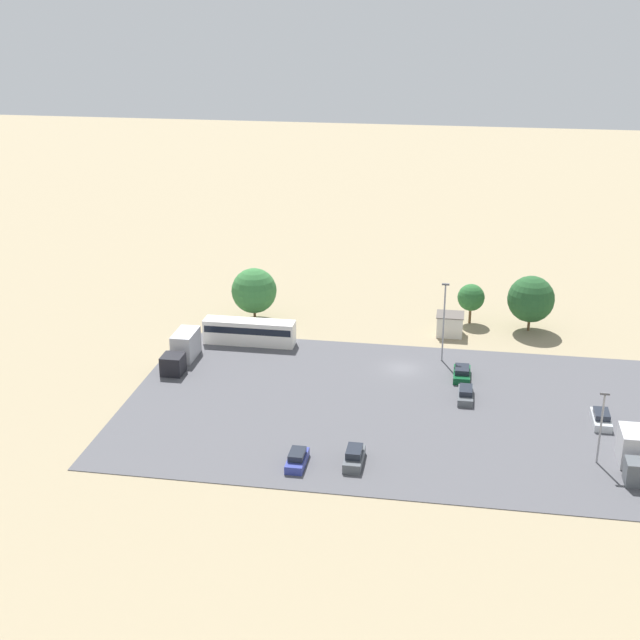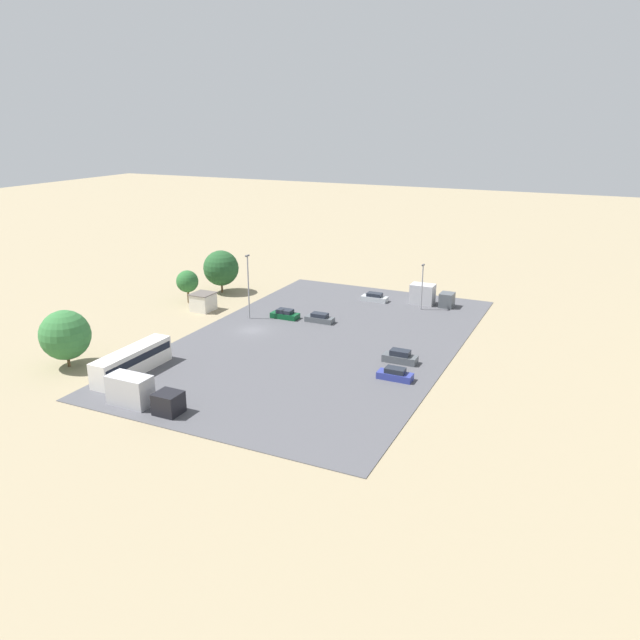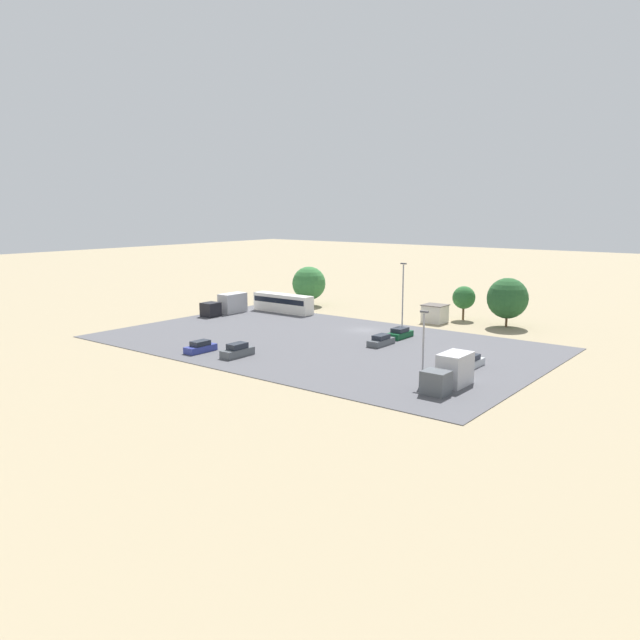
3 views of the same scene
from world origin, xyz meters
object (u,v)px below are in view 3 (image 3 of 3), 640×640
object	(u,v)px
parked_car_0	(400,334)
parked_car_1	(381,341)
parked_car_3	(200,347)
parked_truck_1	(227,305)
shed_building	(435,314)
parked_car_2	(237,351)
parked_truck_0	(450,373)
bus	(283,302)
parked_car_4	(470,362)

from	to	relation	value
parked_car_0	parked_car_1	size ratio (longest dim) A/B	0.98
parked_car_3	parked_truck_1	world-z (taller)	parked_truck_1
parked_car_0	parked_car_3	world-z (taller)	parked_car_3
shed_building	parked_car_2	xyz separation A→B (m)	(8.07, 36.02, -0.69)
parked_truck_1	parked_car_3	bearing A→B (deg)	129.87
parked_car_1	parked_car_3	size ratio (longest dim) A/B	1.05
parked_car_0	parked_truck_0	distance (m)	24.80
bus	parked_car_4	size ratio (longest dim) A/B	2.64
bus	parked_car_4	xyz separation A→B (m)	(-42.18, 15.69, -1.12)
shed_building	parked_car_0	xyz separation A→B (m)	(-1.89, 14.00, -0.79)
parked_car_3	parked_car_4	bearing A→B (deg)	24.64
parked_car_1	parked_truck_0	distance (m)	20.51
parked_car_1	parked_truck_1	distance (m)	35.03
shed_building	parked_car_0	world-z (taller)	shed_building
parked_car_0	parked_truck_1	bearing A→B (deg)	1.23
parked_car_1	parked_car_3	xyz separation A→B (m)	(15.91, 17.45, 0.02)
parked_car_0	parked_truck_1	size ratio (longest dim) A/B	0.49
parked_car_1	parked_car_3	distance (m)	23.61
parked_car_1	parked_truck_0	world-z (taller)	parked_truck_0
shed_building	parked_car_2	size ratio (longest dim) A/B	0.82
parked_truck_0	parked_truck_1	distance (m)	53.78
parked_car_4	parked_truck_0	xyz separation A→B (m)	(-1.89, 8.98, 0.94)
parked_car_2	parked_truck_0	size ratio (longest dim) A/B	0.61
parked_car_4	shed_building	bearing A→B (deg)	125.57
parked_car_3	parked_truck_1	distance (m)	29.27
bus	parked_car_2	xyz separation A→B (m)	(-17.42, 28.38, -1.02)
shed_building	parked_car_1	bearing A→B (deg)	96.96
parked_car_3	parked_car_4	xyz separation A→B (m)	(-30.19, -13.85, -0.01)
bus	parked_car_0	size ratio (longest dim) A/B	2.72
parked_car_2	parked_truck_0	bearing A→B (deg)	-172.09
parked_car_0	shed_building	bearing A→B (deg)	-82.32
parked_car_4	parked_truck_0	size ratio (longest dim) A/B	0.62
bus	parked_car_0	bearing A→B (deg)	76.93
bus	parked_car_2	distance (m)	33.31
parked_truck_0	parked_car_2	bearing A→B (deg)	7.91
parked_car_4	parked_truck_0	world-z (taller)	parked_truck_0
shed_building	parked_car_4	size ratio (longest dim) A/B	0.81
shed_building	parked_truck_1	bearing A→B (deg)	24.56
bus	parked_truck_0	world-z (taller)	parked_truck_0
parked_car_3	parked_truck_1	size ratio (longest dim) A/B	0.48
bus	parked_truck_1	world-z (taller)	parked_truck_1
parked_car_0	parked_car_3	xyz separation A→B (m)	(15.38, 23.19, 0.02)
parked_car_1	parked_car_4	size ratio (longest dim) A/B	0.99
shed_building	parked_car_2	distance (m)	36.92
parked_car_0	parked_truck_0	xyz separation A→B (m)	(-16.69, 18.32, 0.95)
shed_building	parked_car_4	bearing A→B (deg)	125.57
shed_building	parked_car_2	bearing A→B (deg)	77.37
parked_car_0	parked_car_3	bearing A→B (deg)	56.44
parked_car_0	parked_truck_1	world-z (taller)	parked_truck_1
shed_building	parked_truck_1	size ratio (longest dim) A/B	0.41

